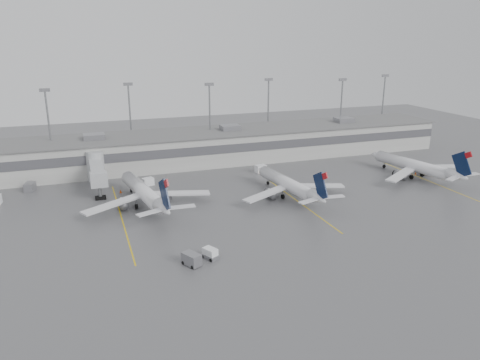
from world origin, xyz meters
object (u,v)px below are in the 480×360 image
object	(u,v)px
jet_mid_left	(145,193)
baggage_tug	(210,254)
jet_mid_right	(290,185)
jet_far_right	(416,166)

from	to	relation	value
jet_mid_left	baggage_tug	bearing A→B (deg)	-86.40
jet_mid_right	jet_far_right	distance (m)	34.51
jet_far_right	baggage_tug	xyz separation A→B (m)	(-57.83, -24.51, -2.19)
jet_far_right	baggage_tug	size ratio (longest dim) A/B	9.25
jet_mid_right	baggage_tug	bearing A→B (deg)	-143.44
jet_mid_left	jet_far_right	xyz separation A→B (m)	(63.78, -1.38, -0.07)
jet_mid_left	baggage_tug	size ratio (longest dim) A/B	9.53
jet_mid_left	baggage_tug	distance (m)	26.66
jet_far_right	baggage_tug	bearing A→B (deg)	-168.65
jet_mid_left	jet_far_right	distance (m)	63.79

